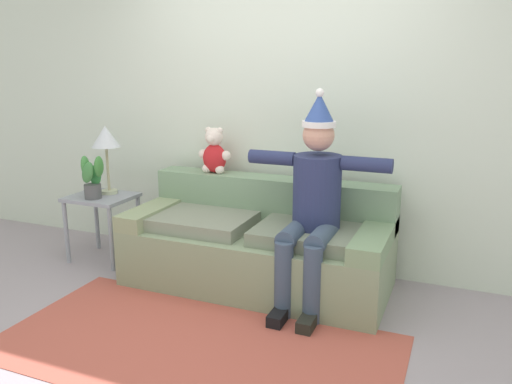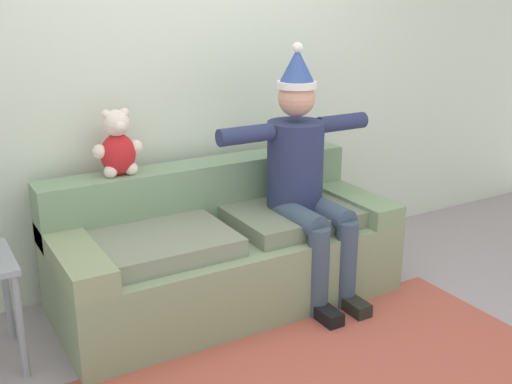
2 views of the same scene
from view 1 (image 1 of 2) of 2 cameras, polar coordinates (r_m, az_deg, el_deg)
name	(u,v)px [view 1 (image 1 of 2)]	position (r m, az deg, el deg)	size (l,w,h in m)	color
ground_plane	(196,346)	(3.29, -6.70, -16.54)	(10.00, 10.00, 0.00)	#A1929F
back_wall	(283,104)	(4.26, 3.06, 9.72)	(7.00, 0.10, 2.70)	silver
couch	(259,244)	(4.00, 0.34, -5.77)	(1.99, 0.88, 0.79)	gray
person_seated	(313,199)	(3.58, 6.33, -0.77)	(1.02, 0.77, 1.51)	navy
teddy_bear	(214,152)	(4.28, -4.64, 4.39)	(0.29, 0.17, 0.38)	red
side_table	(102,206)	(4.62, -16.69, -1.53)	(0.53, 0.45, 0.57)	#9497A7
table_lamp	(106,140)	(4.56, -16.30, 5.54)	(0.24, 0.24, 0.59)	#B6BC9A
potted_plant	(92,178)	(4.48, -17.66, 1.52)	(0.21, 0.21, 0.38)	#4F4F52
area_rug	(195,346)	(3.29, -6.78, -16.55)	(2.44, 1.25, 0.01)	#BB5347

